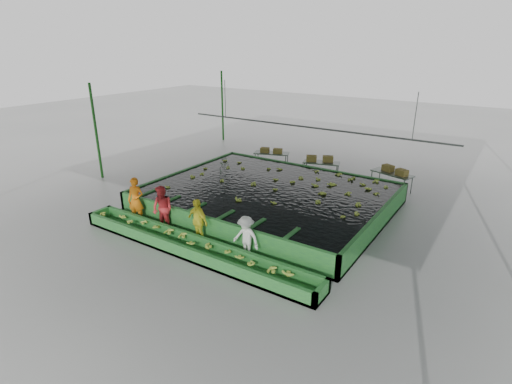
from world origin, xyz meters
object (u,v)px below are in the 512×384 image
Objects in this scene: worker_a at (136,200)px; worker_b at (163,209)px; worker_c at (198,221)px; packing_table_left at (272,160)px; box_stack_left at (271,153)px; box_stack_right at (394,173)px; flotation_tank at (268,197)px; packing_table_right at (391,181)px; box_stack_mid at (319,161)px; packing_table_mid at (321,170)px; worker_d at (246,238)px; sorting_trough at (191,247)px.

worker_a reaches higher than worker_b.
worker_b is at bearing -170.83° from worker_c.
worker_a is at bearing -93.94° from packing_table_left.
box_stack_left is (-0.85, 9.38, 0.00)m from worker_b.
worker_c is at bearing -74.42° from box_stack_left.
worker_b is 1.31× the size of box_stack_right.
box_stack_left reaches higher than flotation_tank.
box_stack_left is at bearing -179.70° from packing_table_right.
worker_a is 12.10m from packing_table_right.
box_stack_mid is at bearing 49.23° from worker_a.
flotation_tank is 5.65m from worker_a.
worker_c is 0.86× the size of packing_table_left.
box_stack_right is (3.84, 0.07, 0.48)m from packing_table_mid.
worker_c is 2.13m from worker_d.
packing_table_left reaches higher than packing_table_mid.
worker_b is (-2.12, -4.30, 0.45)m from flotation_tank.
worker_b is 1.06× the size of worker_c.
packing_table_left is 1.39× the size of box_stack_mid.
worker_d is at bearing -63.29° from packing_table_left.
worker_a is (-3.63, 0.80, 0.68)m from sorting_trough.
worker_a is at bearing -178.55° from worker_d.
worker_a is 12.16m from box_stack_right.
packing_table_mid is at bearing -0.64° from box_stack_left.
packing_table_mid is (2.34, 9.34, -0.47)m from worker_b.
flotation_tank is 5.95m from packing_table_left.
box_stack_left is at bearing -179.70° from box_stack_right.
worker_d is at bearing -103.02° from packing_table_right.
packing_table_right is (2.18, 9.42, -0.32)m from worker_d.
packing_table_right is at bearing -0.31° from packing_table_left.
worker_a is 1.51m from worker_b.
box_stack_right reaches higher than packing_table_left.
flotation_tank is at bearing 30.65° from worker_a.
box_stack_left reaches higher than packing_table_right.
worker_a reaches higher than flotation_tank.
worker_d is 1.23× the size of box_stack_left.
flotation_tank is at bearing -59.96° from packing_table_left.
packing_table_right is at bearing 0.46° from box_stack_mid.
packing_table_mid is 1.35× the size of box_stack_mid.
worker_d is 0.77× the size of packing_table_right.
worker_c reaches higher than worker_d.
sorting_trough is 10.68m from packing_table_left.
box_stack_right is at bearing 77.80° from worker_d.
packing_table_mid is at bearing 88.73° from sorting_trough.
worker_c is 10.40m from box_stack_right.
worker_b is 0.94× the size of packing_table_mid.
worker_d is at bearing -63.18° from box_stack_left.
worker_b is 9.42m from box_stack_left.
worker_d reaches higher than sorting_trough.
box_stack_right reaches higher than box_stack_mid.
box_stack_right is at bearing 1.09° from packing_table_mid.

